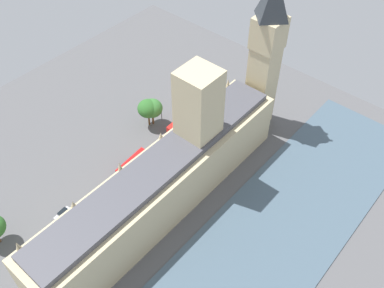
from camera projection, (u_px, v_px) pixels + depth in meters
The scene contains 14 objects.
ground_plane at pixel (158, 201), 113.52m from camera, with size 145.74×145.74×0.00m, color #565659.
river_thames at pixel (247, 266), 100.51m from camera, with size 29.16×131.17×0.25m, color #475B6B.
parliament_building at pixel (167, 177), 106.84m from camera, with size 13.62×75.74×34.63m.
clock_tower at pixel (266, 53), 117.28m from camera, with size 7.69×7.69×47.80m.
double_decker_bus_midblock at pixel (181, 125), 129.76m from camera, with size 3.07×10.61×4.75m.
double_decker_bus_near_tower at pixel (133, 166), 118.47m from camera, with size 3.30×10.66×4.75m.
car_dark_green_under_trees at pixel (104, 194), 114.04m from camera, with size 2.12×4.23×1.74m.
car_silver_by_river_gate at pixel (63, 214), 109.59m from camera, with size 2.29×4.80×1.74m.
pedestrian_leading at pixel (166, 164), 121.34m from camera, with size 0.63×0.70×1.70m.
pedestrian_trailing at pixel (35, 273), 98.69m from camera, with size 0.44×0.55×1.56m.
pedestrian_corner at pixel (178, 153), 124.43m from camera, with size 0.69×0.64×1.66m.
plane_tree_far_end at pixel (148, 109), 128.95m from camera, with size 6.25×6.25×9.18m.
plane_tree_kerbside at pixel (152, 108), 129.54m from camera, with size 6.35×6.35×8.88m.
street_lamp_slot_11 at pixel (161, 109), 131.96m from camera, with size 0.56×0.56×6.20m.
Camera 1 is at (-51.19, 45.88, 91.98)m, focal length 40.77 mm.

